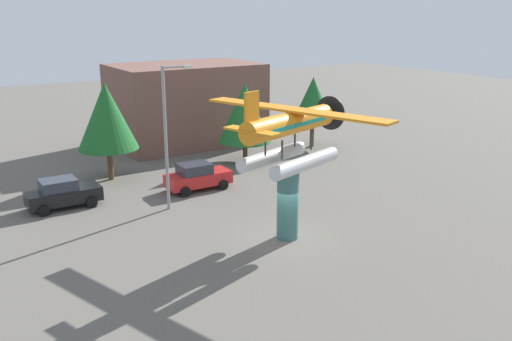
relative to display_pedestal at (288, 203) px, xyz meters
name	(u,v)px	position (x,y,z in m)	size (l,w,h in m)	color
ground_plane	(287,238)	(0.00, 0.00, -1.89)	(140.00, 140.00, 0.00)	#605B54
display_pedestal	(288,203)	(0.00, 0.00, 0.00)	(1.10, 1.10, 3.78)	#386B66
floatplane_monument	(291,133)	(0.12, 0.04, 3.56)	(7.20, 10.22, 4.00)	silver
car_near_black	(63,193)	(-8.54, 10.68, -1.01)	(4.20, 2.02, 1.76)	black
car_mid_red	(197,176)	(-0.35, 9.54, -1.01)	(4.20, 2.02, 1.76)	red
streetlight_primary	(168,128)	(-3.20, 7.18, 2.89)	(1.84, 0.28, 8.27)	gray
storefront_building	(186,104)	(4.79, 22.00, 1.50)	(12.07, 7.96, 6.79)	brown
tree_east	(107,116)	(-4.38, 14.72, 2.50)	(4.02, 4.02, 6.64)	brown
tree_center_back	(245,113)	(5.74, 13.69, 1.89)	(3.96, 3.96, 5.99)	brown
tree_far_east	(313,100)	(13.09, 14.94, 2.08)	(3.41, 3.41, 5.88)	brown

